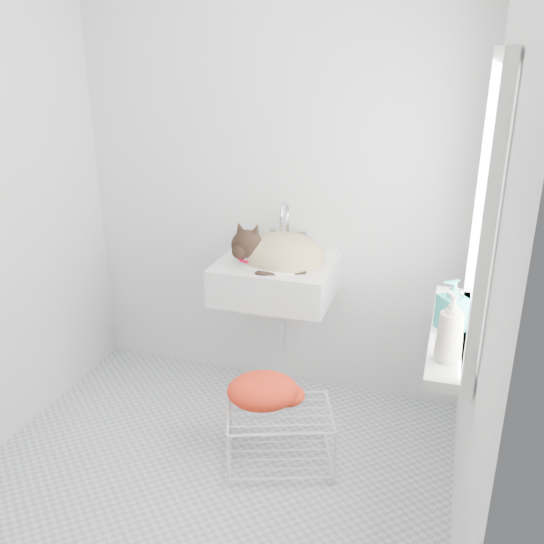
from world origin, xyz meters
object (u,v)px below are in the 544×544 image
(bottle_a, at_px, (447,360))
(bottle_b, at_px, (449,329))
(wire_rack, at_px, (279,436))
(bottle_c, at_px, (450,316))
(cat, at_px, (278,255))
(sink, at_px, (277,261))

(bottle_a, height_order, bottle_b, bottle_a)
(wire_rack, bearing_deg, bottle_b, -3.62)
(wire_rack, height_order, bottle_b, bottle_b)
(bottle_a, xyz_separation_m, bottle_c, (0.00, 0.38, 0.00))
(cat, xyz_separation_m, bottle_a, (0.88, -0.80, -0.04))
(bottle_b, distance_m, bottle_c, 0.12)
(bottle_a, bearing_deg, bottle_b, 90.00)
(wire_rack, relative_size, bottle_b, 2.31)
(sink, bearing_deg, bottle_a, -42.62)
(cat, bearing_deg, sink, 114.98)
(sink, relative_size, wire_rack, 1.24)
(bottle_a, distance_m, bottle_b, 0.26)
(bottle_a, bearing_deg, bottle_c, 90.00)
(sink, relative_size, bottle_b, 2.86)
(sink, bearing_deg, bottle_c, -26.07)
(bottle_c, bearing_deg, bottle_b, -90.00)
(wire_rack, bearing_deg, bottle_c, 6.13)
(wire_rack, xyz_separation_m, bottle_c, (0.72, 0.08, 0.70))
(bottle_b, bearing_deg, bottle_a, -90.00)
(bottle_a, bearing_deg, sink, 137.38)
(cat, height_order, bottle_b, cat)
(bottle_b, relative_size, bottle_c, 1.43)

